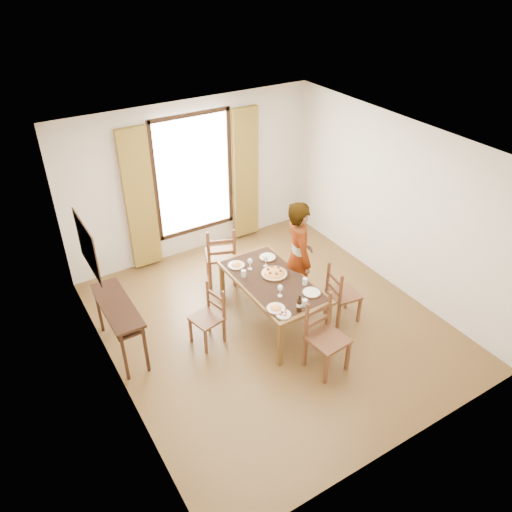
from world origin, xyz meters
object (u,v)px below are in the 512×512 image
man (299,257)px  dining_table (272,284)px  pasta_platter (274,272)px  console_table (118,311)px

man → dining_table: bearing=119.4°
dining_table → pasta_platter: pasta_platter is taller
dining_table → pasta_platter: (0.09, 0.10, 0.12)m
man → pasta_platter: man is taller
console_table → man: bearing=-9.4°
console_table → pasta_platter: (2.16, -0.46, 0.12)m
dining_table → man: (0.53, 0.12, 0.20)m
dining_table → pasta_platter: size_ratio=4.30×
console_table → dining_table: size_ratio=0.70×
console_table → pasta_platter: bearing=-12.0°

